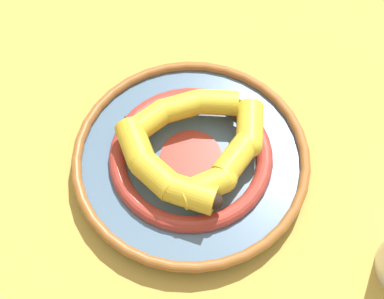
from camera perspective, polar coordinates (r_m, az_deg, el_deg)
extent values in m
plane|color=gold|center=(0.70, 0.53, -3.85)|extent=(2.80, 2.80, 0.00)
cylinder|color=slate|center=(0.71, 0.00, -1.21)|extent=(0.30, 0.30, 0.02)
torus|color=#AD382D|center=(0.70, 0.00, -0.66)|extent=(0.21, 0.21, 0.02)
cylinder|color=#AD382D|center=(0.70, 0.00, -0.77)|extent=(0.08, 0.08, 0.00)
torus|color=#995B28|center=(0.70, 0.00, -0.68)|extent=(0.31, 0.31, 0.01)
cylinder|color=gold|center=(0.68, -6.14, 0.75)|extent=(0.04, 0.06, 0.04)
cylinder|color=gold|center=(0.65, -3.82, -2.59)|extent=(0.06, 0.07, 0.04)
cylinder|color=gold|center=(0.64, 0.14, -4.81)|extent=(0.07, 0.06, 0.04)
sphere|color=gold|center=(0.66, -5.44, -1.13)|extent=(0.04, 0.04, 0.04)
sphere|color=gold|center=(0.64, -2.14, -4.09)|extent=(0.04, 0.04, 0.04)
cone|color=#472D19|center=(0.69, -6.82, 2.56)|extent=(0.03, 0.04, 0.03)
sphere|color=black|center=(0.64, 2.46, -5.53)|extent=(0.02, 0.02, 0.02)
cylinder|color=yellow|center=(0.64, 1.05, -4.10)|extent=(0.06, 0.05, 0.03)
cylinder|color=yellow|center=(0.66, 4.78, -1.26)|extent=(0.07, 0.06, 0.03)
cylinder|color=yellow|center=(0.69, 6.19, 2.63)|extent=(0.05, 0.07, 0.03)
sphere|color=yellow|center=(0.65, 3.39, -3.12)|extent=(0.03, 0.03, 0.03)
sphere|color=yellow|center=(0.68, 6.12, 0.54)|extent=(0.03, 0.03, 0.03)
cone|color=#472D19|center=(0.64, -1.33, -5.10)|extent=(0.04, 0.03, 0.03)
sphere|color=black|center=(0.71, 6.26, 4.62)|extent=(0.02, 0.02, 0.02)
cylinder|color=yellow|center=(0.71, 2.87, 5.02)|extent=(0.06, 0.05, 0.03)
cylinder|color=yellow|center=(0.70, -1.18, 4.58)|extent=(0.05, 0.04, 0.03)
cylinder|color=yellow|center=(0.69, -4.82, 2.88)|extent=(0.06, 0.05, 0.03)
sphere|color=yellow|center=(0.71, 0.80, 5.13)|extent=(0.03, 0.03, 0.03)
sphere|color=yellow|center=(0.70, -3.17, 4.03)|extent=(0.03, 0.03, 0.03)
cone|color=#472D19|center=(0.71, 4.94, 4.91)|extent=(0.04, 0.03, 0.03)
sphere|color=black|center=(0.69, -6.50, 1.70)|extent=(0.02, 0.02, 0.02)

